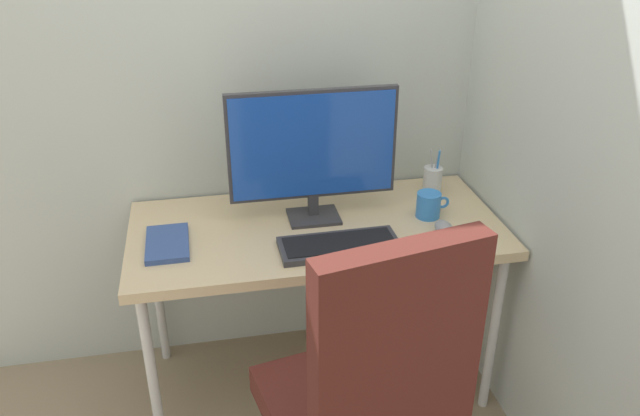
% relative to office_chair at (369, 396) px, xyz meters
% --- Properties ---
extents(ground_plane, '(8.00, 8.00, 0.00)m').
position_rel_office_chair_xyz_m(ground_plane, '(-0.01, 0.72, -0.58)').
color(ground_plane, gray).
extents(wall_back, '(3.01, 0.04, 2.80)m').
position_rel_office_chair_xyz_m(wall_back, '(-0.01, 1.06, 0.82)').
color(wall_back, '#B7C1BC').
rests_on(wall_back, ground_plane).
extents(wall_side_right, '(0.04, 2.32, 2.80)m').
position_rel_office_chair_xyz_m(wall_side_right, '(0.68, 0.47, 0.82)').
color(wall_side_right, '#B7C1BC').
rests_on(wall_side_right, ground_plane).
extents(desk, '(1.31, 0.62, 0.71)m').
position_rel_office_chair_xyz_m(desk, '(-0.01, 0.72, 0.08)').
color(desk, '#D1B78C').
rests_on(desk, ground_plane).
extents(office_chair, '(0.63, 0.62, 1.11)m').
position_rel_office_chair_xyz_m(office_chair, '(0.00, 0.00, 0.00)').
color(office_chair, black).
rests_on(office_chair, ground_plane).
extents(monitor, '(0.59, 0.15, 0.47)m').
position_rel_office_chair_xyz_m(monitor, '(-0.00, 0.78, 0.40)').
color(monitor, '#333338').
rests_on(monitor, desk).
extents(keyboard, '(0.40, 0.17, 0.02)m').
position_rel_office_chair_xyz_m(keyboard, '(0.04, 0.54, 0.15)').
color(keyboard, '#333338').
rests_on(keyboard, desk).
extents(mouse, '(0.06, 0.10, 0.04)m').
position_rel_office_chair_xyz_m(mouse, '(0.41, 0.57, 0.16)').
color(mouse, gray).
rests_on(mouse, desk).
extents(pen_holder, '(0.07, 0.07, 0.19)m').
position_rel_office_chair_xyz_m(pen_holder, '(0.48, 0.89, 0.19)').
color(pen_holder, silver).
rests_on(pen_holder, desk).
extents(notebook, '(0.14, 0.24, 0.02)m').
position_rel_office_chair_xyz_m(notebook, '(-0.52, 0.67, 0.14)').
color(notebook, '#334C8C').
rests_on(notebook, desk).
extents(coffee_mug, '(0.12, 0.09, 0.09)m').
position_rel_office_chair_xyz_m(coffee_mug, '(0.40, 0.71, 0.18)').
color(coffee_mug, '#337FD8').
rests_on(coffee_mug, desk).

